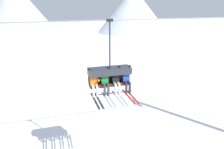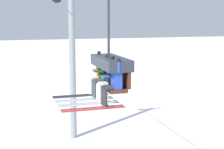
{
  "view_description": "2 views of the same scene",
  "coord_description": "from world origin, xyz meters",
  "views": [
    {
      "loc": [
        -1.22,
        -10.1,
        8.82
      ],
      "look_at": [
        1.58,
        -0.66,
        5.52
      ],
      "focal_mm": 35.0,
      "sensor_mm": 36.0,
      "label": 1
    },
    {
      "loc": [
        10.66,
        -3.55,
        7.0
      ],
      "look_at": [
        1.39,
        -0.69,
        5.38
      ],
      "focal_mm": 55.0,
      "sensor_mm": 36.0,
      "label": 2
    }
  ],
  "objects": [
    {
      "name": "skier_blue",
      "position": [
        2.22,
        -0.94,
        5.32
      ],
      "size": [
        0.48,
        1.7,
        1.34
      ],
      "color": "#2847B7"
    },
    {
      "name": "skier_orange",
      "position": [
        0.64,
        -0.94,
        5.32
      ],
      "size": [
        0.48,
        1.7,
        1.34
      ],
      "color": "orange"
    },
    {
      "name": "lift_tower_near",
      "position": [
        -8.48,
        -0.02,
        4.33
      ],
      "size": [
        0.36,
        1.88,
        8.33
      ],
      "color": "gray",
      "rests_on": "ground_plane"
    },
    {
      "name": "chairlift_chair",
      "position": [
        1.43,
        -0.73,
        5.62
      ],
      "size": [
        2.0,
        0.74,
        3.38
      ],
      "color": "#512819"
    },
    {
      "name": "skier_green",
      "position": [
        1.17,
        -0.94,
        5.32
      ],
      "size": [
        0.48,
        1.7,
        1.34
      ],
      "color": "#23843D"
    },
    {
      "name": "skier_black",
      "position": [
        1.7,
        -0.94,
        5.32
      ],
      "size": [
        0.48,
        1.7,
        1.34
      ],
      "color": "black"
    }
  ]
}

